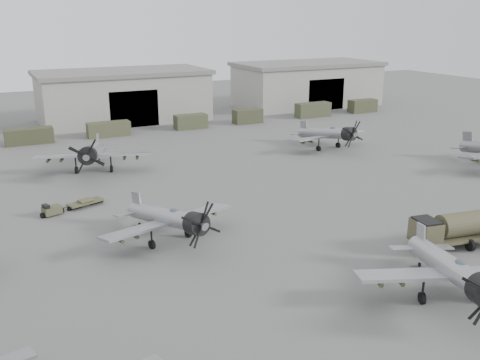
# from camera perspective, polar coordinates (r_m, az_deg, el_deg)

# --- Properties ---
(ground) EXTENTS (220.00, 220.00, 0.00)m
(ground) POSITION_cam_1_polar(r_m,az_deg,el_deg) (42.25, 9.53, -7.87)
(ground) COLOR #5C5C5A
(ground) RESTS_ON ground
(hangar_center) EXTENTS (29.00, 14.80, 8.70)m
(hangar_center) POSITION_cam_1_polar(r_m,az_deg,el_deg) (96.47, -12.35, 8.81)
(hangar_center) COLOR #9C9B92
(hangar_center) RESTS_ON ground
(hangar_right) EXTENTS (29.00, 14.80, 8.70)m
(hangar_right) POSITION_cam_1_polar(r_m,az_deg,el_deg) (111.75, 7.17, 10.16)
(hangar_right) COLOR #9C9B92
(hangar_right) RESTS_ON ground
(support_truck_2) EXTENTS (6.62, 2.20, 2.24)m
(support_truck_2) POSITION_cam_1_polar(r_m,az_deg,el_deg) (82.71, -21.58, 4.37)
(support_truck_2) COLOR #383925
(support_truck_2) RESTS_ON ground
(support_truck_3) EXTENTS (6.42, 2.20, 2.20)m
(support_truck_3) POSITION_cam_1_polar(r_m,az_deg,el_deg) (84.30, -13.83, 5.29)
(support_truck_3) COLOR #43462E
(support_truck_3) RESTS_ON ground
(support_truck_4) EXTENTS (5.25, 2.20, 2.28)m
(support_truck_4) POSITION_cam_1_polar(r_m,az_deg,el_deg) (88.03, -5.28, 6.23)
(support_truck_4) COLOR #3F452D
(support_truck_4) RESTS_ON ground
(support_truck_5) EXTENTS (4.96, 2.20, 2.40)m
(support_truck_5) POSITION_cam_1_polar(r_m,az_deg,el_deg) (92.17, 0.82, 6.83)
(support_truck_5) COLOR #3A3C27
(support_truck_5) RESTS_ON ground
(support_truck_6) EXTENTS (6.59, 2.20, 2.57)m
(support_truck_6) POSITION_cam_1_polar(r_m,az_deg,el_deg) (98.84, 7.79, 7.42)
(support_truck_6) COLOR #3E442C
(support_truck_6) RESTS_ON ground
(support_truck_7) EXTENTS (5.53, 2.20, 2.40)m
(support_truck_7) POSITION_cam_1_polar(r_m,az_deg,el_deg) (105.50, 12.94, 7.71)
(support_truck_7) COLOR #3E4029
(support_truck_7) RESTS_ON ground
(aircraft_near_1) EXTENTS (12.20, 11.04, 4.96)m
(aircraft_near_1) POSITION_cam_1_polar(r_m,az_deg,el_deg) (36.76, 21.93, -9.03)
(aircraft_near_1) COLOR #A0A3A9
(aircraft_near_1) RESTS_ON ground
(aircraft_mid_1) EXTENTS (11.75, 10.58, 4.68)m
(aircraft_mid_1) POSITION_cam_1_polar(r_m,az_deg,el_deg) (43.27, -7.42, -4.10)
(aircraft_mid_1) COLOR #95989D
(aircraft_mid_1) RESTS_ON ground
(aircraft_far_0) EXTENTS (13.28, 11.96, 5.32)m
(aircraft_far_0) POSITION_cam_1_polar(r_m,az_deg,el_deg) (64.44, -15.47, 2.80)
(aircraft_far_0) COLOR #A0A2A8
(aircraft_far_0) RESTS_ON ground
(aircraft_far_1) EXTENTS (12.19, 10.97, 4.84)m
(aircraft_far_1) POSITION_cam_1_polar(r_m,az_deg,el_deg) (74.43, 9.56, 4.88)
(aircraft_far_1) COLOR gray
(aircraft_far_1) RESTS_ON ground
(fuel_tanker) EXTENTS (7.45, 3.34, 2.77)m
(fuel_tanker) POSITION_cam_1_polar(r_m,az_deg,el_deg) (45.83, 21.86, -4.73)
(fuel_tanker) COLOR #494630
(fuel_tanker) RESTS_ON ground
(tug_trailer) EXTENTS (6.00, 3.01, 1.20)m
(tug_trailer) POSITION_cam_1_polar(r_m,az_deg,el_deg) (52.90, -18.16, -2.78)
(tug_trailer) COLOR #45452D
(tug_trailer) RESTS_ON ground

